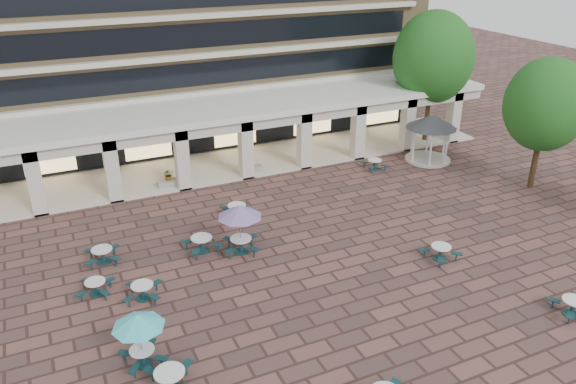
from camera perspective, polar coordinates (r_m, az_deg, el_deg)
name	(u,v)px	position (r m, az deg, el deg)	size (l,w,h in m)	color
ground	(299,280)	(26.48, 1.11, -8.96)	(120.00, 120.00, 0.00)	brown
retail_arcade	(203,128)	(37.76, -8.67, 6.48)	(42.00, 6.60, 4.40)	white
picnic_table_0	(170,379)	(21.18, -11.89, -18.11)	(2.06, 2.06, 0.83)	#13383B
picnic_table_3	(573,306)	(26.98, 26.98, -10.25)	(1.89, 1.89, 0.74)	#13383B
picnic_table_4	(138,323)	(21.52, -14.99, -12.71)	(1.96, 1.96, 2.26)	#13383B
picnic_table_5	(143,290)	(25.85, -14.55, -9.64)	(1.95, 1.95, 0.74)	#13383B
picnic_table_6	(240,213)	(27.66, -4.92, -2.16)	(2.26, 2.26, 2.61)	#13383B
picnic_table_7	(441,251)	(28.84, 15.26, -5.83)	(1.79, 1.79, 0.74)	#13383B
picnic_table_8	(96,286)	(26.76, -18.96, -9.06)	(1.86, 1.86, 0.69)	#13383B
picnic_table_9	(202,243)	(28.79, -8.75, -5.13)	(2.02, 2.02, 0.81)	#13383B
picnic_table_10	(237,210)	(31.89, -5.21, -1.83)	(1.87, 1.87, 0.78)	#13383B
picnic_table_12	(102,254)	(29.02, -18.33, -6.03)	(1.83, 1.83, 0.76)	#13383B
picnic_table_13	(375,164)	(38.70, 8.80, 2.87)	(1.66, 1.66, 0.71)	#13383B
gazebo	(431,127)	(40.38, 14.34, 6.44)	(3.55, 3.55, 3.31)	beige
tree_east_a	(546,105)	(37.26, 24.75, 8.05)	(4.94, 4.94, 8.23)	#42301A
tree_east_c	(433,58)	(43.37, 14.55, 13.07)	(5.90, 5.90, 9.83)	#42301A
planter_left	(169,180)	(36.27, -11.99, 1.20)	(1.50, 0.63, 1.26)	#979791
planter_right	(251,167)	(37.69, -3.82, 2.60)	(1.50, 0.74, 1.23)	#979791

